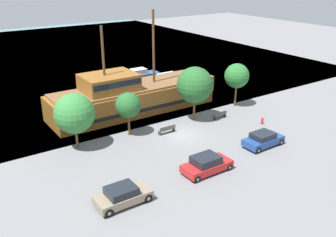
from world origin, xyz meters
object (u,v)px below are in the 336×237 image
moored_boat_dockside (141,76)px  parked_car_curb_front (123,195)px  fire_hydrant (262,120)px  parked_car_curb_mid (207,164)px  moored_boat_outer (169,80)px  bench_promenade_west (167,129)px  pirate_ship (131,96)px  parked_car_curb_rear (263,139)px  bench_promenade_east (220,115)px

moored_boat_dockside → parked_car_curb_front: moored_boat_dockside is taller
moored_boat_dockside → fire_hydrant: (2.28, -22.41, -0.27)m
fire_hydrant → parked_car_curb_mid: bearing=-158.6°
moored_boat_outer → fire_hydrant: size_ratio=9.39×
bench_promenade_west → moored_boat_dockside: bearing=67.5°
pirate_ship → parked_car_curb_mid: bearing=-96.5°
parked_car_curb_mid → fire_hydrant: bearing=21.4°
moored_boat_outer → parked_car_curb_rear: 22.72m
parked_car_curb_front → parked_car_curb_rear: (15.54, 0.89, -0.01)m
moored_boat_outer → bench_promenade_east: bearing=-101.6°
moored_boat_dockside → fire_hydrant: 22.53m
moored_boat_dockside → parked_car_curb_rear: (-1.80, -26.24, 0.02)m
fire_hydrant → bench_promenade_east: 4.69m
moored_boat_outer → fire_hydrant: (-0.27, -18.47, -0.17)m
parked_car_curb_front → bench_promenade_east: size_ratio=2.50×
moored_boat_dockside → moored_boat_outer: (2.56, -3.95, -0.10)m
fire_hydrant → moored_boat_outer: bearing=89.2°
fire_hydrant → parked_car_curb_rear: bearing=-136.8°
moored_boat_dockside → parked_car_curb_rear: size_ratio=1.38×
parked_car_curb_front → bench_promenade_west: parked_car_curb_front is taller
parked_car_curb_front → bench_promenade_west: 12.82m
parked_car_curb_mid → bench_promenade_west: parked_car_curb_mid is taller
parked_car_curb_front → fire_hydrant: parked_car_curb_front is taller
bench_promenade_west → parked_car_curb_rear: bearing=-52.0°
pirate_ship → bench_promenade_west: size_ratio=11.27×
pirate_ship → fire_hydrant: size_ratio=27.65×
bench_promenade_east → parked_car_curb_rear: bearing=-99.9°
pirate_ship → moored_boat_outer: size_ratio=2.95×
parked_car_curb_rear → bench_promenade_east: (1.34, 7.63, -0.26)m
pirate_ship → parked_car_curb_rear: bearing=-69.4°
parked_car_curb_rear → bench_promenade_east: 7.75m
pirate_ship → moored_boat_outer: pirate_ship is taller
moored_boat_dockside → parked_car_curb_front: 32.20m
parked_car_curb_rear → parked_car_curb_front: bearing=-176.7°
parked_car_curb_rear → bench_promenade_east: size_ratio=2.47×
parked_car_curb_rear → fire_hydrant: 5.60m
parked_car_curb_front → parked_car_curb_mid: bearing=1.0°
moored_boat_dockside → parked_car_curb_front: bearing=-122.6°
parked_car_curb_mid → moored_boat_dockside: bearing=70.8°
pirate_ship → moored_boat_dockside: pirate_ship is taller
moored_boat_outer → fire_hydrant: moored_boat_outer is taller
parked_car_curb_rear → moored_boat_outer: bearing=78.9°
moored_boat_outer → fire_hydrant: bearing=-90.8°
moored_boat_dockside → bench_promenade_west: moored_boat_dockside is taller
moored_boat_dockside → parked_car_curb_front: (-17.34, -27.13, 0.03)m
parked_car_curb_mid → fire_hydrant: parked_car_curb_mid is taller
pirate_ship → moored_boat_outer: 12.32m
pirate_ship → bench_promenade_east: size_ratio=12.94×
moored_boat_dockside → parked_car_curb_mid: (-9.41, -26.99, 0.05)m
parked_car_curb_front → parked_car_curb_rear: size_ratio=1.01×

